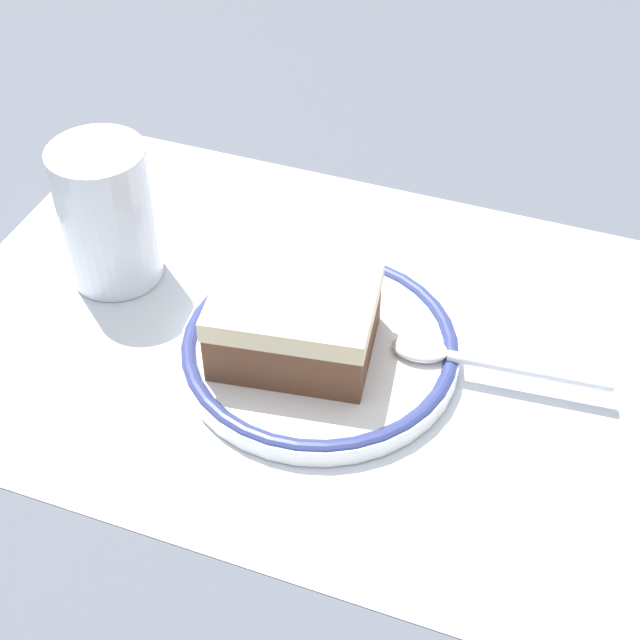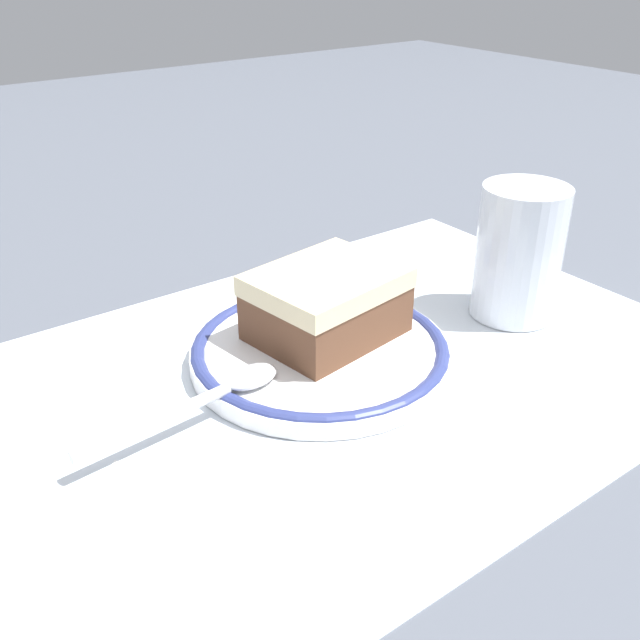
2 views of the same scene
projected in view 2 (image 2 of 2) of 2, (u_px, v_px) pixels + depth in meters
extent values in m
plane|color=#4C515B|center=(342.00, 371.00, 0.49)|extent=(2.40, 2.40, 0.00)
cube|color=silver|center=(342.00, 370.00, 0.49)|extent=(0.51, 0.35, 0.00)
cylinder|color=white|center=(320.00, 353.00, 0.49)|extent=(0.18, 0.18, 0.01)
torus|color=navy|center=(320.00, 349.00, 0.49)|extent=(0.18, 0.18, 0.01)
cube|color=brown|center=(326.00, 313.00, 0.50)|extent=(0.11, 0.09, 0.03)
cube|color=beige|center=(327.00, 282.00, 0.48)|extent=(0.11, 0.09, 0.01)
ellipsoid|color=silver|center=(252.00, 377.00, 0.45)|extent=(0.04, 0.03, 0.01)
cylinder|color=silver|center=(155.00, 421.00, 0.41)|extent=(0.10, 0.02, 0.01)
cylinder|color=silver|center=(519.00, 252.00, 0.54)|extent=(0.06, 0.06, 0.10)
cylinder|color=#B7722D|center=(513.00, 291.00, 0.55)|extent=(0.06, 0.06, 0.04)
cube|color=white|center=(175.00, 544.00, 0.35)|extent=(0.16, 0.16, 0.00)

